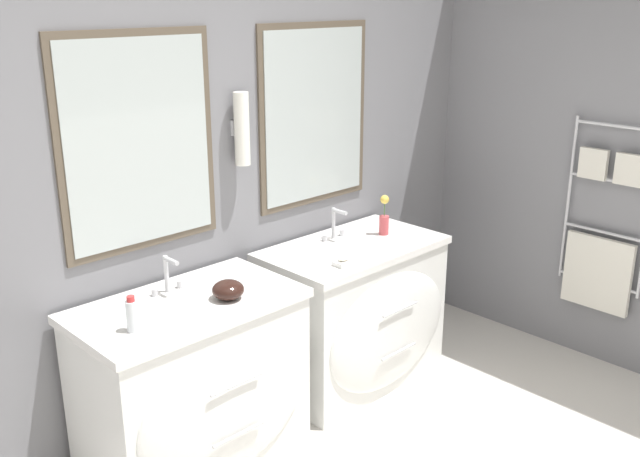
{
  "coord_description": "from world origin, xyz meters",
  "views": [
    {
      "loc": [
        -1.89,
        -1.15,
        2.19
      ],
      "look_at": [
        0.42,
        1.22,
        1.09
      ],
      "focal_mm": 40.0,
      "sensor_mm": 36.0,
      "label": 1
    }
  ],
  "objects_px": {
    "vanity_left": "(196,384)",
    "flower_vase": "(384,218)",
    "vanity_right": "(357,314)",
    "amenity_bowl": "(228,290)",
    "toiletry_bottle": "(132,315)"
  },
  "relations": [
    {
      "from": "vanity_left",
      "to": "flower_vase",
      "type": "xyz_separation_m",
      "value": [
        1.38,
        0.04,
        0.51
      ]
    },
    {
      "from": "vanity_left",
      "to": "vanity_right",
      "type": "xyz_separation_m",
      "value": [
        1.12,
        0.0,
        0.0
      ]
    },
    {
      "from": "amenity_bowl",
      "to": "toiletry_bottle",
      "type": "bearing_deg",
      "value": 178.79
    },
    {
      "from": "vanity_right",
      "to": "vanity_left",
      "type": "bearing_deg",
      "value": 180.0
    },
    {
      "from": "toiletry_bottle",
      "to": "flower_vase",
      "type": "height_order",
      "value": "flower_vase"
    },
    {
      "from": "vanity_right",
      "to": "amenity_bowl",
      "type": "relative_size",
      "value": 7.0
    },
    {
      "from": "vanity_left",
      "to": "amenity_bowl",
      "type": "distance_m",
      "value": 0.49
    },
    {
      "from": "flower_vase",
      "to": "toiletry_bottle",
      "type": "bearing_deg",
      "value": -176.64
    },
    {
      "from": "vanity_right",
      "to": "amenity_bowl",
      "type": "xyz_separation_m",
      "value": [
        -0.96,
        -0.07,
        0.46
      ]
    },
    {
      "from": "toiletry_bottle",
      "to": "amenity_bowl",
      "type": "distance_m",
      "value": 0.49
    },
    {
      "from": "vanity_left",
      "to": "flower_vase",
      "type": "bearing_deg",
      "value": 1.66
    },
    {
      "from": "toiletry_bottle",
      "to": "flower_vase",
      "type": "distance_m",
      "value": 1.71
    },
    {
      "from": "amenity_bowl",
      "to": "vanity_right",
      "type": "bearing_deg",
      "value": 4.21
    },
    {
      "from": "vanity_right",
      "to": "toiletry_bottle",
      "type": "height_order",
      "value": "toiletry_bottle"
    },
    {
      "from": "toiletry_bottle",
      "to": "vanity_right",
      "type": "bearing_deg",
      "value": 2.39
    }
  ]
}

